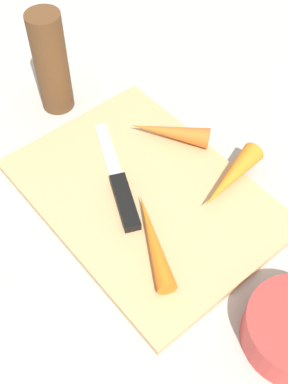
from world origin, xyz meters
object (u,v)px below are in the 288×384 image
cutting_board (144,195)px  knife (122,194)px  carrot_shortest (169,132)px  pepper_grinder (51,63)px  carrot_longest (153,239)px  carrot_medium (230,178)px

cutting_board → knife: knife is taller
cutting_board → carrot_shortest: size_ratio=3.06×
knife → carrot_shortest: size_ratio=1.62×
carrot_shortest → pepper_grinder: (-0.18, -0.08, 0.05)m
cutting_board → knife: bearing=-115.4°
carrot_shortest → carrot_longest: 0.19m
cutting_board → knife: 0.03m
carrot_longest → pepper_grinder: pepper_grinder is taller
carrot_longest → carrot_shortest: bearing=-21.7°
cutting_board → carrot_medium: bearing=56.1°
cutting_board → knife: (-0.01, -0.03, 0.01)m
carrot_longest → carrot_medium: size_ratio=1.15×
carrot_shortest → carrot_medium: 0.12m
knife → pepper_grinder: size_ratio=1.16×
carrot_longest → pepper_grinder: size_ratio=0.86×
carrot_longest → carrot_medium: 0.14m
knife → carrot_medium: 0.15m
knife → pepper_grinder: pepper_grinder is taller
carrot_shortest → pepper_grinder: size_ratio=0.72×
carrot_medium → cutting_board: bearing=-45.1°
carrot_shortest → carrot_medium: carrot_medium is taller
cutting_board → carrot_longest: size_ratio=2.53×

